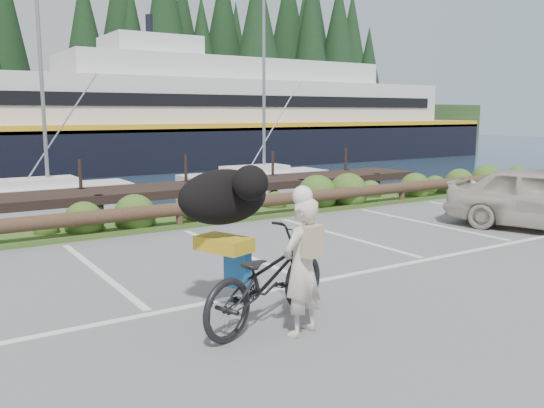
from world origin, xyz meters
The scene contains 7 objects.
ground centered at (0.00, 0.00, 0.00)m, with size 72.00×72.00×0.00m, color #5D5D60.
vegetation_strip centered at (0.00, 5.30, 0.05)m, with size 34.00×1.60×0.10m, color #3D5B21.
log_rail centered at (0.00, 4.60, 0.00)m, with size 32.00×0.30×0.60m, color #443021, non-canonical shape.
bicycle centered at (-1.51, -1.51, 0.59)m, with size 0.78×2.24×1.18m, color black.
cyclist centered at (-1.34, -2.01, 0.82)m, with size 0.60×0.39×1.64m, color beige.
dog centered at (-1.75, -0.83, 1.54)m, with size 1.24×0.61×0.72m, color black.
parked_car centered at (6.76, 0.04, 0.71)m, with size 1.67×4.15×1.42m, color #B3AA9D.
Camera 1 is at (-5.17, -7.31, 2.61)m, focal length 38.00 mm.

